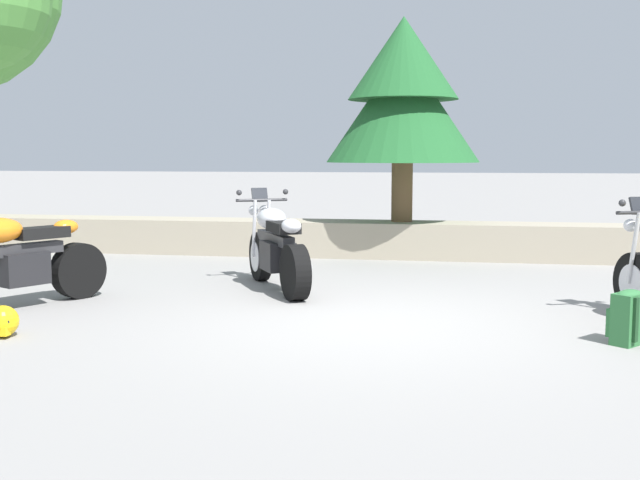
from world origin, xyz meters
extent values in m
plane|color=gray|center=(0.00, 0.00, 0.00)|extent=(120.00, 120.00, 0.00)
cube|color=gray|center=(0.00, 4.80, 0.28)|extent=(36.00, 0.80, 0.55)
cylinder|color=black|center=(-3.33, 0.70, 0.31)|extent=(0.46, 0.63, 0.62)
cube|color=black|center=(-3.66, 0.12, 0.41)|extent=(0.51, 0.58, 0.34)
cube|color=#2D2D30|center=(-3.71, 0.03, 0.61)|extent=(0.66, 1.03, 0.12)
cube|color=black|center=(-3.55, 0.32, 0.77)|extent=(0.50, 0.62, 0.12)
ellipsoid|color=orange|center=(-3.40, 0.58, 0.81)|extent=(0.33, 0.35, 0.16)
cylinder|color=silver|center=(-3.59, 0.57, 0.36)|extent=(0.28, 0.38, 0.11)
cylinder|color=black|center=(-1.63, 2.24, 0.31)|extent=(0.43, 0.61, 0.62)
cylinder|color=black|center=(-0.92, 0.99, 0.31)|extent=(0.46, 0.63, 0.62)
cylinder|color=silver|center=(-1.63, 2.24, 0.31)|extent=(0.33, 0.41, 0.38)
cube|color=black|center=(-1.25, 1.57, 0.41)|extent=(0.52, 0.58, 0.34)
cube|color=#2D2D30|center=(-1.30, 1.66, 0.61)|extent=(0.66, 1.03, 0.12)
ellipsoid|color=#BCBCC1|center=(-1.38, 1.79, 0.83)|extent=(0.55, 0.62, 0.26)
cube|color=black|center=(-1.14, 1.37, 0.77)|extent=(0.50, 0.62, 0.12)
ellipsoid|color=#BCBCC1|center=(-0.99, 1.11, 0.81)|extent=(0.33, 0.35, 0.16)
cylinder|color=#2D2D30|center=(-1.59, 2.17, 1.03)|extent=(0.59, 0.36, 0.04)
sphere|color=silver|center=(-1.72, 2.26, 0.89)|extent=(0.13, 0.13, 0.13)
sphere|color=silver|center=(-1.60, 2.33, 0.89)|extent=(0.13, 0.13, 0.13)
cube|color=#26282D|center=(-1.64, 2.26, 1.09)|extent=(0.22, 0.18, 0.18)
cylinder|color=silver|center=(-0.90, 1.28, 0.36)|extent=(0.28, 0.38, 0.11)
cylinder|color=silver|center=(-1.69, 2.16, 0.67)|extent=(0.12, 0.16, 0.73)
cylinder|color=silver|center=(-1.54, 2.25, 0.67)|extent=(0.12, 0.16, 0.73)
sphere|color=#2D2D30|center=(-1.84, 1.99, 1.13)|extent=(0.07, 0.07, 0.07)
sphere|color=#2D2D30|center=(-1.31, 2.29, 1.13)|extent=(0.07, 0.07, 0.07)
cylinder|color=black|center=(2.62, 0.90, 0.31)|extent=(0.38, 0.62, 0.62)
cylinder|color=silver|center=(2.62, 0.90, 0.31)|extent=(0.30, 0.42, 0.38)
sphere|color=silver|center=(2.53, 0.93, 0.89)|extent=(0.13, 0.13, 0.13)
cube|color=#26282D|center=(2.61, 0.92, 1.09)|extent=(0.22, 0.17, 0.18)
cylinder|color=silver|center=(2.56, 0.83, 0.67)|extent=(0.11, 0.17, 0.73)
sphere|color=#2D2D30|center=(2.40, 0.67, 1.13)|extent=(0.07, 0.07, 0.07)
cube|color=#2D6B38|center=(2.26, -0.48, 0.22)|extent=(0.33, 0.35, 0.44)
cube|color=#2D6B38|center=(2.17, -0.41, 0.18)|extent=(0.19, 0.22, 0.24)
ellipsoid|color=#2D6B38|center=(2.26, -0.48, 0.43)|extent=(0.32, 0.33, 0.08)
cube|color=#193A1E|center=(2.29, -0.61, 0.24)|extent=(0.06, 0.06, 0.37)
sphere|color=yellow|center=(-3.11, -1.14, 0.14)|extent=(0.28, 0.28, 0.28)
cylinder|color=brown|center=(-0.03, 4.91, 1.17)|extent=(0.33, 0.33, 1.23)
cone|color=#1E5628|center=(-0.03, 4.91, 2.35)|extent=(2.37, 2.37, 1.75)
cone|color=#1E5628|center=(-0.03, 4.91, 3.07)|extent=(1.70, 1.70, 1.26)
camera|label=1|loc=(0.81, -7.29, 1.61)|focal=43.74mm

